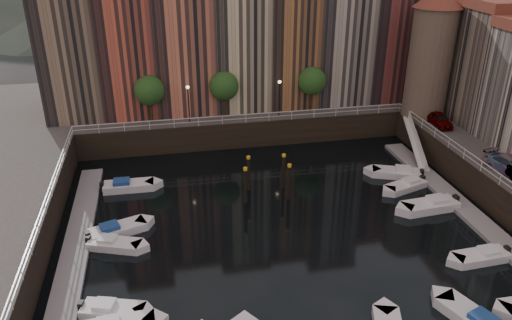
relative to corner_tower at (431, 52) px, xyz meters
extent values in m
plane|color=black|center=(-20.00, -14.50, -10.19)|extent=(200.00, 200.00, 0.00)
cube|color=black|center=(-20.00, 11.50, -8.69)|extent=(80.00, 20.00, 3.00)
cube|color=gray|center=(-36.20, -15.50, -10.02)|extent=(2.00, 28.00, 0.35)
cube|color=gray|center=(-3.80, -15.50, -10.02)|extent=(2.00, 28.00, 0.35)
cube|color=#846D54|center=(-38.00, 9.00, -0.19)|extent=(6.00, 10.00, 14.00)
cube|color=#C0533C|center=(-32.10, 9.00, 0.81)|extent=(5.80, 10.00, 16.00)
cube|color=#D07355|center=(-25.95, 9.00, -0.44)|extent=(6.50, 10.00, 13.50)
cube|color=beige|center=(-19.60, 9.00, 0.31)|extent=(6.20, 10.00, 15.00)
cube|color=#9F663A|center=(-13.70, 9.00, 0.06)|extent=(5.60, 10.00, 14.50)
cube|color=#AB9F8E|center=(-7.70, 9.00, 1.06)|extent=(6.40, 10.00, 16.50)
cube|color=brown|center=(-1.50, 9.00, -0.69)|extent=(6.00, 10.00, 13.00)
cube|color=tan|center=(4.45, 9.00, 0.56)|extent=(5.90, 10.00, 15.50)
cube|color=#796B5B|center=(6.50, -2.50, -1.19)|extent=(9.00, 8.00, 12.00)
cube|color=brown|center=(6.50, -2.50, 5.31)|extent=(9.30, 8.30, 1.00)
cylinder|color=#6B5B4C|center=(0.00, 0.00, -1.19)|extent=(4.60, 4.60, 12.00)
cylinder|color=black|center=(-30.00, 3.70, -5.99)|extent=(0.30, 0.30, 2.40)
sphere|color=#1E4719|center=(-30.00, 3.70, -3.59)|extent=(3.20, 3.20, 3.20)
cylinder|color=black|center=(-22.00, 3.70, -5.99)|extent=(0.30, 0.30, 2.40)
sphere|color=#1E4719|center=(-22.00, 3.70, -3.59)|extent=(3.20, 3.20, 3.20)
cylinder|color=black|center=(-12.00, 3.70, -5.99)|extent=(0.30, 0.30, 2.40)
sphere|color=#1E4719|center=(-12.00, 3.70, -3.59)|extent=(3.20, 3.20, 3.20)
cylinder|color=black|center=(-26.00, 2.70, -5.19)|extent=(0.12, 0.12, 4.00)
sphere|color=#FFD88C|center=(-26.00, 2.70, -3.19)|extent=(0.36, 0.36, 0.36)
cylinder|color=black|center=(-16.00, 2.70, -5.19)|extent=(0.12, 0.12, 4.00)
sphere|color=#FFD88C|center=(-16.00, 2.70, -3.19)|extent=(0.36, 0.36, 0.36)
cube|color=white|center=(-20.00, 1.50, -6.24)|extent=(36.00, 0.08, 0.08)
cube|color=white|center=(-20.00, 1.50, -6.69)|extent=(36.00, 0.06, 0.06)
cube|color=white|center=(-2.00, -15.50, -6.24)|extent=(0.08, 34.00, 0.08)
cube|color=white|center=(-2.00, -15.50, -6.69)|extent=(0.06, 34.00, 0.06)
cube|color=white|center=(-38.00, -15.50, -6.24)|extent=(0.08, 34.00, 0.08)
cube|color=white|center=(-38.00, -15.50, -6.69)|extent=(0.06, 34.00, 0.06)
cube|color=white|center=(-2.90, -4.50, -8.44)|extent=(2.78, 8.26, 2.81)
cube|color=white|center=(-2.90, -4.50, -7.94)|extent=(1.93, 8.32, 3.65)
cylinder|color=black|center=(-22.20, -10.38, -8.69)|extent=(0.32, 0.32, 3.60)
cylinder|color=gold|center=(-22.20, -10.38, -6.84)|extent=(0.36, 0.36, 0.25)
cylinder|color=black|center=(-21.51, -8.13, -8.69)|extent=(0.32, 0.32, 3.60)
cylinder|color=gold|center=(-21.51, -8.13, -6.84)|extent=(0.36, 0.36, 0.25)
cylinder|color=black|center=(-18.27, -10.49, -8.69)|extent=(0.32, 0.32, 3.60)
cylinder|color=gold|center=(-18.27, -10.49, -6.84)|extent=(0.36, 0.36, 0.25)
cylinder|color=black|center=(-18.23, -8.34, -8.69)|extent=(0.32, 0.32, 3.60)
cylinder|color=gold|center=(-18.23, -8.34, -6.84)|extent=(0.36, 0.36, 0.25)
cube|color=silver|center=(-32.98, -22.69, -9.92)|extent=(4.28, 2.66, 0.68)
cube|color=silver|center=(-33.51, -22.53, -9.51)|extent=(1.54, 1.42, 0.46)
cube|color=black|center=(-34.98, -22.07, -9.69)|extent=(0.44, 0.53, 0.64)
cube|color=silver|center=(-33.28, -15.27, -9.92)|extent=(4.36, 2.88, 0.69)
cube|color=silver|center=(-33.80, -15.07, -9.50)|extent=(1.60, 1.49, 0.46)
cube|color=black|center=(-35.27, -14.53, -9.69)|extent=(0.46, 0.55, 0.65)
cube|color=silver|center=(-33.15, -13.24, -9.89)|extent=(4.77, 3.08, 0.76)
cube|color=navy|center=(-33.73, -13.44, -9.44)|extent=(1.73, 1.61, 0.51)
cube|color=black|center=(-35.35, -14.00, -9.64)|extent=(0.50, 0.59, 0.71)
cube|color=silver|center=(-32.51, -5.82, -9.88)|extent=(4.65, 1.90, 0.79)
cube|color=navy|center=(-33.14, -5.80, -9.41)|extent=(1.50, 1.30, 0.52)
cube|color=black|center=(-34.92, -5.76, -9.62)|extent=(0.38, 0.53, 0.73)
cube|color=silver|center=(-6.68, -22.20, -9.91)|extent=(4.24, 1.80, 0.71)
cube|color=silver|center=(-6.11, -22.17, -9.48)|extent=(1.38, 1.20, 0.47)
cube|color=black|center=(-4.50, -22.10, -9.67)|extent=(0.35, 0.49, 0.66)
cube|color=silver|center=(-6.69, -14.77, -9.86)|extent=(5.04, 2.29, 0.84)
cube|color=silver|center=(-6.03, -14.71, -9.36)|extent=(1.66, 1.46, 0.56)
cube|color=black|center=(-4.14, -14.56, -9.58)|extent=(0.43, 0.59, 0.78)
cube|color=silver|center=(-7.03, -10.88, -9.91)|extent=(4.42, 2.82, 0.70)
cube|color=silver|center=(-6.49, -10.70, -9.49)|extent=(1.60, 1.48, 0.47)
cube|color=black|center=(-4.98, -10.20, -9.68)|extent=(0.46, 0.55, 0.66)
cube|color=silver|center=(-6.71, -8.25, -9.88)|extent=(4.93, 3.35, 0.78)
cube|color=silver|center=(-6.13, -8.48, -9.41)|extent=(1.82, 1.71, 0.52)
cube|color=black|center=(-4.47, -9.13, -9.62)|extent=(0.53, 0.62, 0.73)
cube|color=silver|center=(-10.98, -27.92, -9.87)|extent=(3.36, 5.04, 0.80)
cube|color=navy|center=(-10.75, -28.52, -9.39)|extent=(1.73, 1.85, 0.53)
imported|color=gray|center=(0.06, -3.60, -6.52)|extent=(1.90, 4.09, 1.36)
imported|color=gray|center=(0.14, -15.22, -6.48)|extent=(3.05, 5.25, 1.43)
camera|label=1|loc=(-28.90, -48.57, 12.32)|focal=35.00mm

